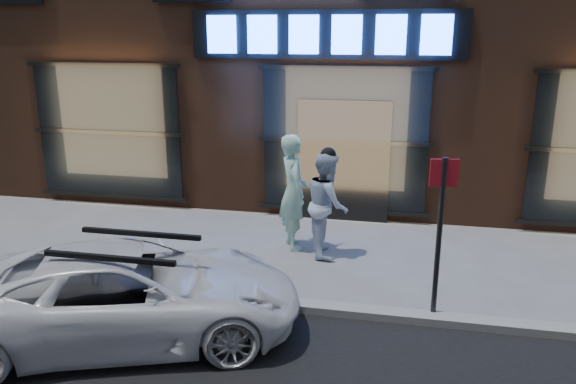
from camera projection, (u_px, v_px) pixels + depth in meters
name	position (u px, v px, depth m)	size (l,w,h in m)	color
ground	(310.00, 311.00, 7.65)	(90.00, 90.00, 0.00)	slate
curb	(310.00, 307.00, 7.64)	(60.00, 0.25, 0.12)	gray
man_bowtie	(293.00, 192.00, 9.64)	(0.73, 0.48, 2.01)	#BCF7DE
man_cap	(327.00, 204.00, 9.38)	(0.86, 0.67, 1.77)	silver
white_suv	(130.00, 293.00, 6.89)	(1.93, 4.19, 1.16)	white
sign_post	(440.00, 225.00, 7.06)	(0.35, 0.08, 2.20)	#262628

